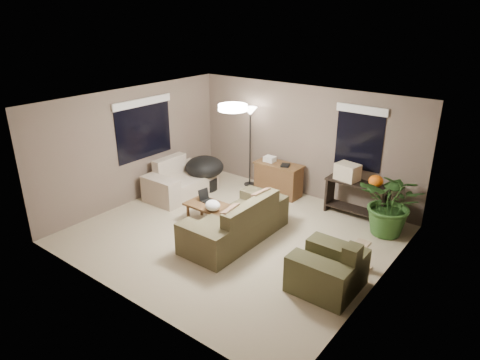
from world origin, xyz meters
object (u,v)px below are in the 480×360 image
Objects in this scene: desk at (278,179)px; houseplant at (392,210)px; main_sofa at (237,225)px; papasan_chair at (205,170)px; loveseat at (180,183)px; armchair at (328,271)px; coffee_table at (210,208)px; console_table at (357,197)px; floor_lamp at (250,121)px; cat_scratching_post at (361,258)px.

houseplant is (2.71, -0.32, 0.13)m from desk.
papasan_chair is at bearing 145.69° from main_sofa.
loveseat is 4.48m from armchair.
houseplant is (0.16, 2.24, 0.21)m from armchair.
console_table is (2.13, 2.11, 0.08)m from coffee_table.
loveseat is at bearing -166.50° from houseplant.
papasan_chair is at bearing -166.68° from console_table.
armchair reaches higher than desk.
armchair is 3.61m from desk.
floor_lamp reaches higher than cat_scratching_post.
loveseat is (-2.31, 0.82, 0.00)m from main_sofa.
coffee_table is 2.09m from desk.
desk is 2.73m from houseplant.
armchair is at bearing -104.35° from cat_scratching_post.
papasan_chair is 0.52× the size of floor_lamp.
papasan_chair is at bearing 167.10° from cat_scratching_post.
console_table is 1.32× the size of papasan_chair.
console_table is 2.98m from floor_lamp.
floor_lamp is at bearing 121.50° from main_sofa.
armchair is at bearing -9.64° from coffee_table.
floor_lamp reaches higher than console_table.
coffee_table is at bearing -24.09° from loveseat.
armchair is at bearing -37.55° from floor_lamp.
coffee_table is 0.77× the size of console_table.
loveseat is 3.93m from console_table.
loveseat reaches higher than coffee_table.
loveseat reaches higher than console_table.
coffee_table is 2.00× the size of cat_scratching_post.
floor_lamp reaches higher than main_sofa.
houseplant is at bearing 30.78° from coffee_table.
main_sofa is 2.28m from desk.
papasan_chair is (-4.11, 1.77, 0.17)m from armchair.
main_sofa is 2.05m from armchair.
desk is (-0.53, 2.21, 0.08)m from main_sofa.
coffee_table is at bearing 170.36° from armchair.
floor_lamp is at bearing 179.03° from console_table.
console_table is at bearing 13.32° from papasan_chair.
main_sofa and armchair have the same top height.
coffee_table is 0.52× the size of floor_lamp.
cat_scratching_post is (2.75, -1.77, -0.16)m from desk.
cat_scratching_post is at bearing -32.79° from desk.
floor_lamp is at bearing 106.06° from coffee_table.
desk is at bearing -4.97° from floor_lamp.
houseplant is at bearing 6.28° from papasan_chair.
desk is 1.50m from floor_lamp.
console_table is at bearing -0.97° from floor_lamp.
armchair is 1.00× the size of coffee_table.
coffee_table is 2.56m from floor_lamp.
main_sofa is 4.40× the size of cat_scratching_post.
floor_lamp is at bearing 175.03° from desk.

